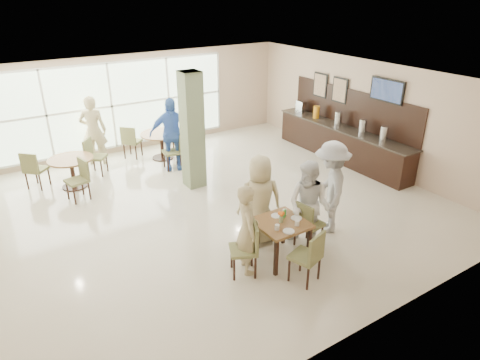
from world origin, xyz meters
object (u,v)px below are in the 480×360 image
teen_standing (330,188)px  adult_b (188,126)px  teen_right (309,206)px  adult_standing (93,131)px  round_table_right (161,139)px  teen_far (260,200)px  buffet_counter (342,141)px  main_table (281,227)px  teen_left (247,229)px  adult_a (171,134)px  round_table_left (71,165)px

teen_standing → adult_b: bearing=-138.8°
teen_right → teen_standing: (0.74, 0.23, 0.08)m
adult_standing → round_table_right: bearing=-175.5°
teen_far → adult_standing: adult_standing is taller
adult_b → teen_standing: bearing=26.1°
round_table_right → teen_standing: size_ratio=0.62×
adult_standing → teen_right: bearing=133.1°
buffet_counter → teen_standing: buffet_counter is taller
main_table → teen_left: (-0.68, 0.04, 0.16)m
teen_right → adult_b: teen_right is taller
adult_standing → buffet_counter: bearing=174.2°
teen_left → adult_b: 5.92m
adult_a → main_table: bearing=-71.8°
round_table_right → adult_a: adult_a is taller
teen_right → adult_b: (0.33, 5.66, -0.02)m
teen_far → adult_b: teen_far is taller
round_table_right → teen_left: size_ratio=0.72×
adult_b → adult_standing: adult_standing is taller
adult_b → buffet_counter: bearing=72.8°
round_table_right → buffet_counter: (4.24, -2.81, -0.03)m
adult_standing → teen_far: bearing=129.2°
teen_right → adult_a: adult_a is taller
main_table → buffet_counter: bearing=33.6°
buffet_counter → teen_far: (-4.40, -2.24, 0.32)m
round_table_right → adult_a: 0.93m
adult_b → main_table: bearing=11.7°
round_table_right → buffet_counter: size_ratio=0.25×
main_table → adult_b: (1.02, 5.72, 0.19)m
round_table_right → teen_far: bearing=-91.8°
teen_left → teen_standing: teen_standing is taller
round_table_right → teen_right: (0.49, -5.70, 0.27)m
adult_a → teen_left: bearing=-79.8°
buffet_counter → adult_b: bearing=141.0°
teen_right → adult_standing: (-2.18, 6.30, 0.10)m
teen_right → teen_standing: teen_standing is taller
teen_left → adult_b: size_ratio=0.97×
adult_b → teen_far: bearing=10.7°
teen_standing → round_table_left: bearing=-104.8°
teen_far → adult_a: 4.20m
round_table_right → adult_b: size_ratio=0.70×
round_table_right → teen_left: teen_left is taller
main_table → teen_standing: size_ratio=0.46×
main_table → teen_standing: (1.43, 0.29, 0.29)m
main_table → adult_b: size_ratio=0.52×
adult_b → round_table_right: bearing=-71.0°
round_table_right → teen_far: teen_far is taller
main_table → adult_a: (0.14, 4.91, 0.32)m
teen_left → adult_standing: (-0.81, 6.31, 0.15)m
round_table_right → adult_a: (-0.06, -0.85, 0.38)m
teen_far → adult_standing: bearing=-53.3°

